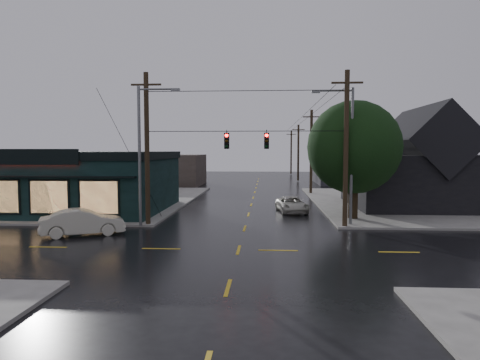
# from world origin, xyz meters

# --- Properties ---
(ground_plane) EXTENTS (160.00, 160.00, 0.00)m
(ground_plane) POSITION_xyz_m (0.00, 0.00, 0.00)
(ground_plane) COLOR black
(sidewalk_nw) EXTENTS (28.00, 28.00, 0.15)m
(sidewalk_nw) POSITION_xyz_m (-20.00, 20.00, 0.07)
(sidewalk_nw) COLOR slate
(sidewalk_nw) RESTS_ON ground
(sidewalk_ne) EXTENTS (28.00, 28.00, 0.15)m
(sidewalk_ne) POSITION_xyz_m (20.00, 20.00, 0.07)
(sidewalk_ne) COLOR slate
(sidewalk_ne) RESTS_ON ground
(pizza_shop) EXTENTS (16.30, 12.34, 4.90)m
(pizza_shop) POSITION_xyz_m (-15.00, 12.94, 2.56)
(pizza_shop) COLOR black
(pizza_shop) RESTS_ON ground
(ne_building) EXTENTS (12.60, 11.60, 8.75)m
(ne_building) POSITION_xyz_m (15.00, 17.00, 4.47)
(ne_building) COLOR black
(ne_building) RESTS_ON ground
(corner_tree) EXTENTS (6.69, 6.69, 8.48)m
(corner_tree) POSITION_xyz_m (7.66, 9.78, 5.27)
(corner_tree) COLOR black
(corner_tree) RESTS_ON ground
(utility_pole_nw) EXTENTS (2.00, 0.32, 10.15)m
(utility_pole_nw) POSITION_xyz_m (-6.50, 6.50, 0.00)
(utility_pole_nw) COLOR black
(utility_pole_nw) RESTS_ON ground
(utility_pole_ne) EXTENTS (2.00, 0.32, 10.15)m
(utility_pole_ne) POSITION_xyz_m (6.50, 6.50, 0.00)
(utility_pole_ne) COLOR black
(utility_pole_ne) RESTS_ON ground
(utility_pole_far_a) EXTENTS (2.00, 0.32, 9.65)m
(utility_pole_far_a) POSITION_xyz_m (6.50, 28.00, 0.00)
(utility_pole_far_a) COLOR black
(utility_pole_far_a) RESTS_ON ground
(utility_pole_far_b) EXTENTS (2.00, 0.32, 9.15)m
(utility_pole_far_b) POSITION_xyz_m (6.50, 48.00, 0.00)
(utility_pole_far_b) COLOR black
(utility_pole_far_b) RESTS_ON ground
(utility_pole_far_c) EXTENTS (2.00, 0.32, 9.15)m
(utility_pole_far_c) POSITION_xyz_m (6.50, 68.00, 0.00)
(utility_pole_far_c) COLOR black
(utility_pole_far_c) RESTS_ON ground
(span_signal_assembly) EXTENTS (13.00, 0.48, 1.23)m
(span_signal_assembly) POSITION_xyz_m (0.10, 6.50, 5.70)
(span_signal_assembly) COLOR black
(span_signal_assembly) RESTS_ON ground
(streetlight_nw) EXTENTS (5.40, 0.30, 9.15)m
(streetlight_nw) POSITION_xyz_m (-6.80, 5.80, 0.00)
(streetlight_nw) COLOR slate
(streetlight_nw) RESTS_ON ground
(streetlight_ne) EXTENTS (5.40, 0.30, 9.15)m
(streetlight_ne) POSITION_xyz_m (7.00, 7.20, 0.00)
(streetlight_ne) COLOR slate
(streetlight_ne) RESTS_ON ground
(bg_building_west) EXTENTS (12.00, 10.00, 4.40)m
(bg_building_west) POSITION_xyz_m (-14.00, 40.00, 2.20)
(bg_building_west) COLOR #393029
(bg_building_west) RESTS_ON ground
(bg_building_east) EXTENTS (14.00, 12.00, 5.60)m
(bg_building_east) POSITION_xyz_m (16.00, 45.00, 2.80)
(bg_building_east) COLOR black
(bg_building_east) RESTS_ON ground
(sedan_cream) EXTENTS (5.05, 3.51, 1.58)m
(sedan_cream) POSITION_xyz_m (-9.48, 3.13, 0.79)
(sedan_cream) COLOR #BCB9A5
(sedan_cream) RESTS_ON ground
(suv_silver) EXTENTS (2.76, 4.81, 1.26)m
(suv_silver) POSITION_xyz_m (3.49, 13.51, 0.63)
(suv_silver) COLOR beige
(suv_silver) RESTS_ON ground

